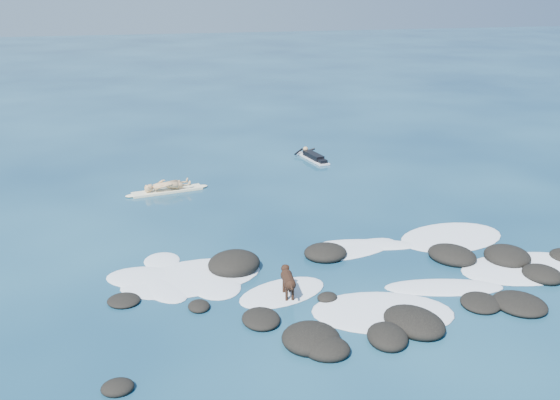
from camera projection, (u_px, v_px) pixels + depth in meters
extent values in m
plane|color=#0A2642|center=(342.00, 278.00, 16.75)|extent=(160.00, 160.00, 0.00)
ellipsoid|color=black|center=(311.00, 338.00, 13.71)|extent=(1.53, 1.54, 0.48)
ellipsoid|color=black|center=(234.00, 264.00, 17.20)|extent=(1.88, 1.81, 0.65)
ellipsoid|color=black|center=(481.00, 303.00, 15.32)|extent=(1.37, 1.42, 0.27)
ellipsoid|color=black|center=(325.00, 253.00, 18.00)|extent=(1.31, 1.20, 0.45)
ellipsoid|color=black|center=(414.00, 322.00, 14.35)|extent=(1.74, 1.92, 0.48)
ellipsoid|color=black|center=(452.00, 255.00, 17.83)|extent=(1.74, 1.84, 0.48)
ellipsoid|color=black|center=(542.00, 274.00, 16.71)|extent=(1.21, 1.32, 0.41)
ellipsoid|color=black|center=(261.00, 319.00, 14.58)|extent=(0.98, 1.11, 0.29)
ellipsoid|color=black|center=(327.00, 298.00, 15.59)|extent=(0.66, 0.61, 0.23)
ellipsoid|color=black|center=(507.00, 256.00, 17.76)|extent=(1.63, 1.71, 0.48)
ellipsoid|color=black|center=(199.00, 306.00, 15.18)|extent=(0.55, 0.63, 0.22)
ellipsoid|color=black|center=(387.00, 337.00, 13.81)|extent=(1.12, 1.28, 0.41)
ellipsoid|color=black|center=(118.00, 387.00, 12.16)|extent=(0.68, 0.60, 0.26)
ellipsoid|color=black|center=(326.00, 349.00, 13.37)|extent=(1.33, 1.26, 0.40)
ellipsoid|color=black|center=(520.00, 304.00, 15.24)|extent=(1.68, 1.74, 0.34)
ellipsoid|color=black|center=(124.00, 301.00, 15.46)|extent=(1.08, 1.06, 0.21)
ellipsoid|color=white|center=(216.00, 286.00, 16.26)|extent=(1.50, 1.74, 0.12)
ellipsoid|color=white|center=(163.00, 287.00, 16.20)|extent=(1.76, 2.28, 0.12)
ellipsoid|color=white|center=(192.00, 278.00, 16.74)|extent=(4.13, 2.77, 0.12)
ellipsoid|color=white|center=(383.00, 312.00, 15.00)|extent=(3.85, 2.87, 0.12)
ellipsoid|color=white|center=(491.00, 272.00, 17.08)|extent=(1.86, 1.99, 0.12)
ellipsoid|color=white|center=(162.00, 261.00, 17.73)|extent=(1.12, 1.23, 0.12)
ellipsoid|color=white|center=(283.00, 292.00, 15.95)|extent=(2.78, 2.12, 0.12)
ellipsoid|color=white|center=(451.00, 237.00, 19.36)|extent=(3.77, 2.76, 0.12)
ellipsoid|color=white|center=(358.00, 249.00, 18.50)|extent=(2.91, 1.82, 0.12)
ellipsoid|color=white|center=(147.00, 278.00, 16.73)|extent=(2.52, 1.98, 0.12)
ellipsoid|color=white|center=(370.00, 245.00, 18.80)|extent=(3.12, 1.60, 0.12)
ellipsoid|color=white|center=(528.00, 268.00, 17.28)|extent=(3.98, 2.15, 0.12)
ellipsoid|color=white|center=(444.00, 287.00, 16.20)|extent=(3.26, 1.63, 0.12)
ellipsoid|color=white|center=(287.00, 296.00, 15.78)|extent=(1.10, 0.90, 0.12)
cube|color=#F9F3C7|center=(167.00, 191.00, 23.44)|extent=(2.68, 1.02, 0.09)
ellipsoid|color=#F9F3C7|center=(201.00, 186.00, 23.94)|extent=(0.57, 0.39, 0.10)
ellipsoid|color=#F9F3C7|center=(132.00, 196.00, 22.93)|extent=(0.57, 0.39, 0.10)
imported|color=tan|center=(166.00, 168.00, 23.14)|extent=(0.52, 0.69, 1.71)
cube|color=white|center=(313.00, 159.00, 27.60)|extent=(0.91, 2.20, 0.08)
ellipsoid|color=white|center=(302.00, 153.00, 28.51)|extent=(0.35, 0.51, 0.08)
cube|color=black|center=(313.00, 156.00, 27.55)|extent=(0.65, 1.37, 0.21)
sphere|color=tan|center=(306.00, 149.00, 28.16)|extent=(0.27, 0.27, 0.22)
cylinder|color=black|center=(299.00, 152.00, 28.21)|extent=(0.49, 0.38, 0.24)
cylinder|color=black|center=(309.00, 150.00, 28.43)|extent=(0.55, 0.19, 0.24)
cube|color=black|center=(321.00, 161.00, 26.94)|extent=(0.43, 0.59, 0.14)
cylinder|color=black|center=(288.00, 280.00, 15.53)|extent=(0.33, 0.61, 0.29)
sphere|color=black|center=(286.00, 275.00, 15.77)|extent=(0.32, 0.32, 0.30)
sphere|color=black|center=(290.00, 285.00, 15.28)|extent=(0.29, 0.29, 0.27)
sphere|color=black|center=(285.00, 269.00, 15.90)|extent=(0.23, 0.23, 0.22)
cone|color=black|center=(284.00, 267.00, 16.03)|extent=(0.12, 0.14, 0.11)
cone|color=black|center=(283.00, 266.00, 15.85)|extent=(0.10, 0.08, 0.10)
cone|color=black|center=(287.00, 265.00, 15.87)|extent=(0.10, 0.08, 0.10)
cylinder|color=black|center=(284.00, 287.00, 15.81)|extent=(0.08, 0.08, 0.39)
cylinder|color=black|center=(290.00, 287.00, 15.83)|extent=(0.08, 0.08, 0.39)
cylinder|color=black|center=(287.00, 295.00, 15.43)|extent=(0.08, 0.08, 0.39)
cylinder|color=black|center=(293.00, 295.00, 15.45)|extent=(0.08, 0.08, 0.39)
cylinder|color=black|center=(291.00, 285.00, 15.14)|extent=(0.07, 0.28, 0.17)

